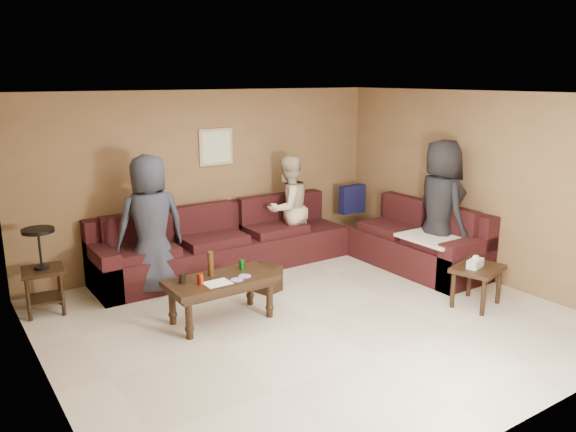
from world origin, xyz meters
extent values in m
plane|color=beige|center=(0.00, 0.00, 0.00)|extent=(5.50, 5.50, 0.00)
cube|color=beige|center=(0.00, 0.00, 2.45)|extent=(5.50, 5.00, 0.10)
cube|color=brown|center=(0.00, 2.50, 1.25)|extent=(5.50, 0.10, 2.50)
cube|color=brown|center=(0.00, -2.50, 1.25)|extent=(5.50, 0.10, 2.50)
cube|color=brown|center=(-2.75, 0.00, 1.25)|extent=(0.10, 5.00, 2.50)
cube|color=brown|center=(2.75, 0.00, 1.25)|extent=(0.10, 5.00, 2.50)
cube|color=#341113|center=(0.00, 2.05, 0.23)|extent=(3.70, 0.90, 0.45)
cube|color=#341113|center=(0.00, 2.38, 0.68)|extent=(3.70, 0.24, 0.45)
cube|color=#341113|center=(-1.73, 2.05, 0.32)|extent=(0.24, 0.90, 0.63)
cube|color=#341113|center=(2.30, 0.60, 0.23)|extent=(0.90, 2.00, 0.45)
cube|color=#341113|center=(2.63, 0.60, 0.68)|extent=(0.24, 2.00, 0.45)
cube|color=#341113|center=(2.30, -0.28, 0.32)|extent=(0.90, 0.24, 0.63)
cube|color=#13133D|center=(2.30, 2.05, 0.75)|extent=(0.45, 0.14, 0.45)
cube|color=beige|center=(2.30, 0.15, 0.58)|extent=(1.00, 0.85, 0.04)
cube|color=black|center=(-0.84, 0.55, 0.47)|extent=(1.22, 0.61, 0.07)
cube|color=black|center=(-0.84, 0.55, 0.41)|extent=(1.13, 0.53, 0.06)
cylinder|color=black|center=(-1.34, 0.33, 0.22)|extent=(0.08, 0.08, 0.44)
cylinder|color=black|center=(-0.35, 0.33, 0.22)|extent=(0.08, 0.08, 0.44)
cylinder|color=black|center=(-1.34, 0.77, 0.22)|extent=(0.08, 0.08, 0.44)
cylinder|color=black|center=(-0.35, 0.78, 0.22)|extent=(0.08, 0.08, 0.44)
cylinder|color=#B52714|center=(-1.12, 0.49, 0.57)|extent=(0.07, 0.07, 0.12)
cylinder|color=#15781E|center=(-0.51, 0.66, 0.57)|extent=(0.07, 0.07, 0.12)
cylinder|color=#361F0C|center=(-0.90, 0.68, 0.65)|extent=(0.07, 0.07, 0.28)
cylinder|color=black|center=(-1.26, 0.64, 0.56)|extent=(0.08, 0.08, 0.11)
cube|color=silver|center=(-0.95, 0.42, 0.51)|extent=(0.28, 0.22, 0.00)
cylinder|color=#F155B0|center=(-0.73, 0.39, 0.51)|extent=(0.14, 0.14, 0.01)
cylinder|color=#F155B0|center=(-0.60, 0.44, 0.51)|extent=(0.14, 0.14, 0.01)
cube|color=black|center=(-2.45, 1.88, 0.52)|extent=(0.50, 0.50, 0.04)
cube|color=black|center=(-2.45, 1.88, 0.18)|extent=(0.44, 0.44, 0.03)
cylinder|color=black|center=(-2.65, 1.73, 0.26)|extent=(0.04, 0.04, 0.52)
cylinder|color=black|center=(-2.30, 1.68, 0.26)|extent=(0.04, 0.04, 0.52)
cylinder|color=black|center=(-2.60, 2.08, 0.26)|extent=(0.04, 0.04, 0.52)
cylinder|color=black|center=(-2.25, 2.04, 0.26)|extent=(0.04, 0.04, 0.52)
cylinder|color=black|center=(-2.45, 1.88, 0.55)|extent=(0.16, 0.16, 0.03)
cylinder|color=black|center=(-2.45, 1.88, 0.78)|extent=(0.03, 0.03, 0.43)
cylinder|color=black|center=(-2.45, 1.88, 0.99)|extent=(0.36, 0.36, 0.04)
cube|color=black|center=(1.88, -0.76, 0.46)|extent=(0.70, 0.63, 0.05)
cylinder|color=black|center=(1.70, -1.00, 0.23)|extent=(0.05, 0.05, 0.46)
cylinder|color=black|center=(2.16, -0.87, 0.23)|extent=(0.05, 0.05, 0.46)
cylinder|color=black|center=(1.60, -0.64, 0.23)|extent=(0.05, 0.05, 0.46)
cylinder|color=black|center=(2.06, -0.52, 0.23)|extent=(0.05, 0.05, 0.46)
cube|color=silver|center=(1.83, -0.76, 0.54)|extent=(0.26, 0.18, 0.10)
cube|color=silver|center=(1.83, -0.76, 0.61)|extent=(0.06, 0.04, 0.05)
cube|color=black|center=(0.05, 1.03, 0.17)|extent=(0.36, 0.36, 0.34)
cube|color=tan|center=(0.10, 2.48, 1.70)|extent=(0.52, 0.03, 0.52)
cube|color=white|center=(0.10, 2.46, 1.70)|extent=(0.44, 0.01, 0.44)
imported|color=#2A2D3A|center=(-1.17, 1.80, 0.88)|extent=(0.88, 0.59, 1.77)
imported|color=beige|center=(1.01, 1.99, 0.78)|extent=(0.86, 0.73, 1.56)
imported|color=black|center=(2.37, 0.29, 0.93)|extent=(0.80, 1.03, 1.87)
camera|label=1|loc=(-3.49, -4.74, 2.67)|focal=35.00mm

